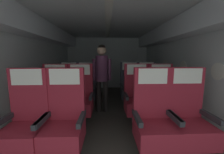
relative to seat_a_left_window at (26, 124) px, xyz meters
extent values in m
cube|color=#3D3833|center=(1.02, 1.31, -0.50)|extent=(3.52, 6.11, 0.02)
cube|color=silver|center=(-0.63, 1.31, 0.55)|extent=(0.08, 5.71, 2.09)
cube|color=silver|center=(2.68, 1.31, 0.55)|extent=(0.08, 5.71, 2.09)
cube|color=silver|center=(1.02, 1.31, 1.60)|extent=(3.40, 5.71, 0.06)
cube|color=#B6BBBB|center=(1.02, 4.19, 0.55)|extent=(3.40, 0.06, 2.09)
cube|color=silver|center=(-0.42, 1.31, 1.38)|extent=(0.36, 5.49, 0.36)
cube|color=silver|center=(2.46, 1.31, 1.38)|extent=(0.36, 5.49, 0.36)
cube|color=white|center=(1.02, 1.31, 1.56)|extent=(0.12, 5.14, 0.02)
cylinder|color=white|center=(2.64, 0.36, 0.60)|extent=(0.01, 0.26, 0.26)
cylinder|color=white|center=(2.64, 1.31, 0.60)|extent=(0.01, 0.26, 0.26)
cylinder|color=white|center=(2.64, 2.26, 0.60)|extent=(0.01, 0.26, 0.26)
cylinder|color=white|center=(2.64, 3.22, 0.60)|extent=(0.01, 0.26, 0.26)
cube|color=maroon|center=(0.00, -0.06, -0.13)|extent=(0.47, 0.49, 0.24)
cube|color=maroon|center=(0.00, 0.14, 0.33)|extent=(0.47, 0.09, 0.69)
cube|color=#28282D|center=(0.23, -0.06, 0.08)|extent=(0.05, 0.41, 0.06)
cube|color=#28282D|center=(-0.23, -0.06, 0.08)|extent=(0.05, 0.41, 0.06)
cube|color=silver|center=(0.00, 0.09, 0.56)|extent=(0.38, 0.01, 0.20)
cube|color=#38383D|center=(0.46, -0.04, -0.37)|extent=(0.17, 0.18, 0.24)
cube|color=maroon|center=(0.46, -0.04, -0.13)|extent=(0.47, 0.49, 0.24)
cube|color=maroon|center=(0.46, 0.16, 0.33)|extent=(0.47, 0.09, 0.69)
cube|color=#28282D|center=(0.68, -0.04, 0.08)|extent=(0.05, 0.41, 0.06)
cube|color=#28282D|center=(0.23, -0.04, 0.08)|extent=(0.05, 0.41, 0.06)
cube|color=silver|center=(0.46, 0.11, 0.56)|extent=(0.38, 0.01, 0.20)
cube|color=#38383D|center=(2.05, -0.03, -0.37)|extent=(0.17, 0.18, 0.24)
cube|color=maroon|center=(2.05, -0.03, -0.13)|extent=(0.47, 0.49, 0.24)
cube|color=maroon|center=(2.05, 0.17, 0.33)|extent=(0.47, 0.09, 0.69)
cube|color=#28282D|center=(2.28, -0.03, 0.08)|extent=(0.05, 0.41, 0.06)
cube|color=#28282D|center=(1.82, -0.03, 0.08)|extent=(0.05, 0.41, 0.06)
cube|color=silver|center=(2.05, 0.12, 0.56)|extent=(0.38, 0.01, 0.20)
cube|color=#38383D|center=(1.58, -0.05, -0.37)|extent=(0.17, 0.18, 0.24)
cube|color=maroon|center=(1.58, -0.05, -0.13)|extent=(0.47, 0.49, 0.24)
cube|color=maroon|center=(1.58, 0.16, 0.33)|extent=(0.47, 0.09, 0.69)
cube|color=#28282D|center=(1.81, -0.05, 0.08)|extent=(0.05, 0.41, 0.06)
cube|color=#28282D|center=(1.36, -0.05, 0.08)|extent=(0.05, 0.41, 0.06)
cube|color=silver|center=(1.58, 0.11, 0.56)|extent=(0.38, 0.01, 0.20)
cube|color=#38383D|center=(0.00, 0.90, -0.37)|extent=(0.17, 0.18, 0.24)
cube|color=maroon|center=(0.00, 0.90, -0.13)|extent=(0.47, 0.49, 0.24)
cube|color=maroon|center=(0.00, 1.10, 0.33)|extent=(0.47, 0.09, 0.69)
cube|color=#28282D|center=(0.22, 0.90, 0.08)|extent=(0.05, 0.41, 0.06)
cube|color=#28282D|center=(-0.23, 0.90, 0.08)|extent=(0.05, 0.41, 0.06)
cube|color=silver|center=(0.00, 1.05, 0.56)|extent=(0.38, 0.01, 0.20)
cube|color=#38383D|center=(0.47, 0.92, -0.37)|extent=(0.17, 0.18, 0.24)
cube|color=maroon|center=(0.47, 0.92, -0.13)|extent=(0.47, 0.49, 0.24)
cube|color=maroon|center=(0.47, 1.12, 0.33)|extent=(0.47, 0.09, 0.69)
cube|color=#28282D|center=(0.70, 0.92, 0.08)|extent=(0.05, 0.41, 0.06)
cube|color=#28282D|center=(0.25, 0.92, 0.08)|extent=(0.05, 0.41, 0.06)
cube|color=silver|center=(0.47, 1.08, 0.56)|extent=(0.38, 0.01, 0.20)
cube|color=#38383D|center=(2.06, 0.90, -0.37)|extent=(0.17, 0.18, 0.24)
cube|color=maroon|center=(2.06, 0.90, -0.13)|extent=(0.47, 0.49, 0.24)
cube|color=maroon|center=(2.06, 1.10, 0.33)|extent=(0.47, 0.09, 0.69)
cube|color=#28282D|center=(2.28, 0.90, 0.08)|extent=(0.05, 0.41, 0.06)
cube|color=#28282D|center=(1.83, 0.90, 0.08)|extent=(0.05, 0.41, 0.06)
cube|color=silver|center=(2.06, 1.06, 0.56)|extent=(0.38, 0.01, 0.20)
cube|color=#38383D|center=(1.58, 0.91, -0.37)|extent=(0.17, 0.18, 0.24)
cube|color=maroon|center=(1.58, 0.91, -0.13)|extent=(0.47, 0.49, 0.24)
cube|color=maroon|center=(1.58, 1.11, 0.33)|extent=(0.47, 0.09, 0.69)
cube|color=#28282D|center=(1.80, 0.91, 0.08)|extent=(0.05, 0.41, 0.06)
cube|color=#28282D|center=(1.35, 0.91, 0.08)|extent=(0.05, 0.41, 0.06)
cube|color=silver|center=(1.58, 1.06, 0.56)|extent=(0.38, 0.01, 0.20)
cube|color=#38383D|center=(0.00, 1.88, -0.37)|extent=(0.17, 0.18, 0.24)
cube|color=#33333D|center=(0.00, 1.88, -0.13)|extent=(0.47, 0.49, 0.24)
cube|color=#33333D|center=(0.00, 2.08, 0.33)|extent=(0.47, 0.09, 0.69)
cube|color=#28282D|center=(0.23, 1.88, 0.08)|extent=(0.05, 0.41, 0.06)
cube|color=#28282D|center=(-0.22, 1.88, 0.08)|extent=(0.05, 0.41, 0.06)
cube|color=silver|center=(0.00, 2.03, 0.56)|extent=(0.38, 0.01, 0.20)
cube|color=#38383D|center=(0.46, 1.86, -0.37)|extent=(0.17, 0.18, 0.24)
cube|color=#33333D|center=(0.46, 1.86, -0.13)|extent=(0.47, 0.49, 0.24)
cube|color=#33333D|center=(0.46, 2.06, 0.33)|extent=(0.47, 0.09, 0.69)
cube|color=#28282D|center=(0.68, 1.86, 0.08)|extent=(0.05, 0.41, 0.06)
cube|color=#28282D|center=(0.23, 1.86, 0.08)|extent=(0.05, 0.41, 0.06)
cube|color=silver|center=(0.46, 2.02, 0.56)|extent=(0.38, 0.01, 0.20)
cube|color=#38383D|center=(2.05, 1.89, -0.37)|extent=(0.17, 0.18, 0.24)
cube|color=#33333D|center=(2.05, 1.89, -0.13)|extent=(0.47, 0.49, 0.24)
cube|color=#33333D|center=(2.05, 2.09, 0.33)|extent=(0.47, 0.09, 0.69)
cube|color=#28282D|center=(2.27, 1.89, 0.08)|extent=(0.05, 0.41, 0.06)
cube|color=#28282D|center=(1.82, 1.89, 0.08)|extent=(0.05, 0.41, 0.06)
cube|color=silver|center=(2.05, 2.04, 0.56)|extent=(0.38, 0.01, 0.20)
cube|color=#38383D|center=(1.59, 1.89, -0.37)|extent=(0.17, 0.18, 0.24)
cube|color=#33333D|center=(1.59, 1.89, -0.13)|extent=(0.47, 0.49, 0.24)
cube|color=#33333D|center=(1.59, 2.09, 0.33)|extent=(0.47, 0.09, 0.69)
cube|color=#28282D|center=(1.82, 1.89, 0.08)|extent=(0.05, 0.41, 0.06)
cube|color=#28282D|center=(1.37, 1.89, 0.08)|extent=(0.05, 0.41, 0.06)
cube|color=silver|center=(1.59, 2.04, 0.56)|extent=(0.38, 0.01, 0.20)
cylinder|color=black|center=(0.80, 1.57, -0.12)|extent=(0.11, 0.11, 0.74)
cylinder|color=black|center=(0.96, 1.57, -0.12)|extent=(0.11, 0.11, 0.74)
cylinder|color=#5B2D4C|center=(0.88, 1.57, 0.55)|extent=(0.28, 0.28, 0.58)
cylinder|color=#5B2D4C|center=(0.70, 1.57, 0.52)|extent=(0.07, 0.07, 0.50)
cylinder|color=#5B2D4C|center=(1.06, 1.57, 0.52)|extent=(0.07, 0.07, 0.50)
sphere|color=tan|center=(0.88, 1.57, 0.95)|extent=(0.21, 0.21, 0.21)
sphere|color=black|center=(0.88, 1.57, 0.99)|extent=(0.18, 0.18, 0.18)
camera|label=1|loc=(0.99, -1.64, 0.81)|focal=22.32mm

